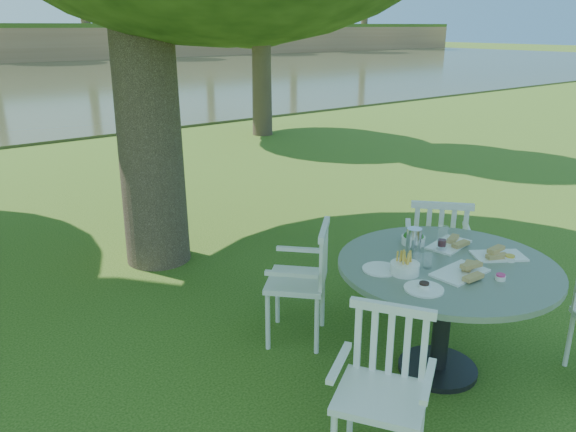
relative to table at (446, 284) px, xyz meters
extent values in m
plane|color=#22410D|center=(-0.26, 1.23, -0.69)|extent=(140.00, 140.00, 0.00)
cylinder|color=black|center=(0.00, 0.00, -0.67)|extent=(0.56, 0.56, 0.04)
cylinder|color=black|center=(0.00, 0.00, -0.27)|extent=(0.12, 0.12, 0.76)
cylinder|color=slate|center=(0.00, 0.00, 0.13)|extent=(1.48, 1.48, 0.04)
cylinder|color=white|center=(1.14, 0.70, -0.45)|extent=(0.04, 0.04, 0.49)
cylinder|color=white|center=(0.85, 1.03, -0.45)|extent=(0.04, 0.04, 0.49)
cylinder|color=white|center=(0.85, 0.44, -0.45)|extent=(0.04, 0.04, 0.49)
cylinder|color=white|center=(0.55, 0.76, -0.45)|extent=(0.04, 0.04, 0.49)
cube|color=white|center=(0.85, 0.73, -0.18)|extent=(0.68, 0.68, 0.04)
cube|color=white|center=(0.68, 0.59, 0.05)|extent=(0.37, 0.40, 0.50)
cylinder|color=white|center=(-0.50, 1.27, -0.46)|extent=(0.04, 0.04, 0.47)
cylinder|color=white|center=(-0.80, 0.99, -0.46)|extent=(0.04, 0.04, 0.47)
cylinder|color=white|center=(-0.24, 1.00, -0.46)|extent=(0.04, 0.04, 0.47)
cylinder|color=white|center=(-0.54, 0.71, -0.46)|extent=(0.04, 0.04, 0.47)
cube|color=white|center=(-0.52, 0.99, -0.20)|extent=(0.65, 0.65, 0.04)
cube|color=white|center=(-0.38, 0.84, 0.02)|extent=(0.38, 0.36, 0.48)
cylinder|color=white|center=(-1.00, -0.13, -0.46)|extent=(0.04, 0.04, 0.46)
cylinder|color=white|center=(-0.78, -0.48, -0.46)|extent=(0.04, 0.04, 0.46)
cube|color=white|center=(-1.04, -0.40, -0.21)|extent=(0.62, 0.63, 0.04)
cube|color=white|center=(-0.87, -0.29, 0.00)|extent=(0.29, 0.42, 0.47)
cylinder|color=white|center=(0.79, -0.53, -0.48)|extent=(0.03, 0.03, 0.44)
cube|color=white|center=(-0.07, -0.15, 0.16)|extent=(0.38, 0.24, 0.01)
cube|color=white|center=(0.38, -0.14, 0.16)|extent=(0.40, 0.36, 0.01)
cube|color=white|center=(0.27, 0.20, 0.16)|extent=(0.39, 0.26, 0.01)
cylinder|color=white|center=(-0.44, -0.16, 0.16)|extent=(0.24, 0.24, 0.01)
cylinder|color=white|center=(-0.44, 0.20, 0.16)|extent=(0.24, 0.24, 0.01)
cylinder|color=white|center=(-0.36, 0.07, 0.19)|extent=(0.19, 0.19, 0.07)
cylinder|color=white|center=(0.09, 0.38, 0.18)|extent=(0.17, 0.17, 0.06)
cylinder|color=silver|center=(-0.09, 0.23, 0.25)|extent=(0.10, 0.10, 0.21)
cylinder|color=white|center=(0.13, 0.16, 0.25)|extent=(0.07, 0.07, 0.19)
cylinder|color=white|center=(-0.22, 0.08, 0.20)|extent=(0.06, 0.06, 0.10)
cylinder|color=white|center=(-0.17, 0.04, 0.20)|extent=(0.06, 0.06, 0.10)
cylinder|color=white|center=(0.05, -0.36, 0.16)|extent=(0.07, 0.07, 0.03)
cylinder|color=white|center=(0.37, -0.23, 0.17)|extent=(0.07, 0.07, 0.03)
cylinder|color=white|center=(0.41, -0.09, 0.17)|extent=(0.07, 0.07, 0.03)
cylinder|color=white|center=(-0.43, -0.15, 0.17)|extent=(0.07, 0.07, 0.03)
ellipsoid|color=#233B12|center=(4.34, 8.37, 2.17)|extent=(3.06, 3.06, 2.14)
camera|label=1|loc=(-2.98, -2.10, 1.68)|focal=35.00mm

